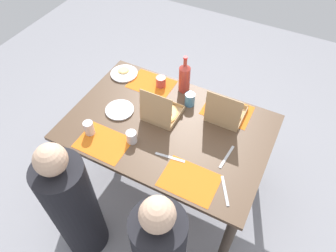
# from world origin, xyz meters

# --- Properties ---
(ground_plane) EXTENTS (6.00, 6.00, 0.00)m
(ground_plane) POSITION_xyz_m (0.00, 0.00, 0.00)
(ground_plane) COLOR gray
(dining_table) EXTENTS (1.47, 0.99, 0.78)m
(dining_table) POSITION_xyz_m (0.00, 0.00, 0.67)
(dining_table) COLOR #3F3328
(dining_table) RESTS_ON ground_plane
(placemat_near_left) EXTENTS (0.36, 0.26, 0.00)m
(placemat_near_left) POSITION_xyz_m (-0.33, -0.34, 0.78)
(placemat_near_left) COLOR orange
(placemat_near_left) RESTS_ON dining_table
(placemat_near_right) EXTENTS (0.36, 0.26, 0.00)m
(placemat_near_right) POSITION_xyz_m (0.33, -0.34, 0.78)
(placemat_near_right) COLOR orange
(placemat_near_right) RESTS_ON dining_table
(placemat_far_left) EXTENTS (0.36, 0.26, 0.00)m
(placemat_far_left) POSITION_xyz_m (-0.33, 0.34, 0.78)
(placemat_far_left) COLOR orange
(placemat_far_left) RESTS_ON dining_table
(placemat_far_right) EXTENTS (0.36, 0.26, 0.00)m
(placemat_far_right) POSITION_xyz_m (0.33, 0.34, 0.78)
(placemat_far_right) COLOR orange
(placemat_far_right) RESTS_ON dining_table
(pizza_box_corner_left) EXTENTS (0.26, 0.26, 0.29)m
(pizza_box_corner_left) POSITION_xyz_m (-0.34, -0.27, 0.82)
(pizza_box_corner_left) COLOR tan
(pizza_box_corner_left) RESTS_ON dining_table
(pizza_box_center) EXTENTS (0.25, 0.25, 0.29)m
(pizza_box_center) POSITION_xyz_m (0.09, -0.06, 0.82)
(pizza_box_center) COLOR tan
(pizza_box_center) RESTS_ON dining_table
(plate_middle) EXTENTS (0.23, 0.23, 0.03)m
(plate_middle) POSITION_xyz_m (0.60, -0.35, 0.79)
(plate_middle) COLOR white
(plate_middle) RESTS_ON dining_table
(plate_near_right) EXTENTS (0.22, 0.22, 0.02)m
(plate_near_right) POSITION_xyz_m (0.40, 0.03, 0.79)
(plate_near_right) COLOR white
(plate_near_right) RESTS_ON dining_table
(soda_bottle) EXTENTS (0.09, 0.09, 0.32)m
(soda_bottle) POSITION_xyz_m (0.06, -0.40, 0.91)
(soda_bottle) COLOR #B2382D
(soda_bottle) RESTS_ON dining_table
(cup_clear_left) EXTENTS (0.07, 0.07, 0.09)m
(cup_clear_left) POSITION_xyz_m (0.16, 0.24, 0.82)
(cup_clear_left) COLOR silver
(cup_clear_left) RESTS_ON dining_table
(cup_red) EXTENTS (0.08, 0.08, 0.11)m
(cup_red) POSITION_xyz_m (-0.05, -0.27, 0.83)
(cup_red) COLOR teal
(cup_red) RESTS_ON dining_table
(cup_clear_right) EXTENTS (0.07, 0.07, 0.11)m
(cup_clear_right) POSITION_xyz_m (0.47, 0.31, 0.83)
(cup_clear_right) COLOR silver
(cup_clear_right) RESTS_ON dining_table
(cup_spare) EXTENTS (0.08, 0.08, 0.09)m
(cup_spare) POSITION_xyz_m (0.25, -0.36, 0.82)
(cup_spare) COLOR #BF4742
(cup_spare) RESTS_ON dining_table
(knife_by_far_left) EXTENTS (0.04, 0.21, 0.00)m
(knife_by_far_left) POSITION_xyz_m (-0.48, 0.06, 0.78)
(knife_by_far_left) COLOR #B7B7BC
(knife_by_far_left) RESTS_ON dining_table
(knife_by_near_left) EXTENTS (0.12, 0.19, 0.00)m
(knife_by_near_left) POSITION_xyz_m (-0.56, 0.31, 0.78)
(knife_by_near_left) COLOR #B7B7BC
(knife_by_near_left) RESTS_ON dining_table
(knife_by_far_right) EXTENTS (0.21, 0.04, 0.00)m
(knife_by_far_right) POSITION_xyz_m (-0.14, 0.24, 0.78)
(knife_by_far_right) COLOR #B7B7BC
(knife_by_far_right) RESTS_ON dining_table
(diner_right_seat) EXTENTS (0.32, 0.32, 1.19)m
(diner_right_seat) POSITION_xyz_m (0.33, 0.75, 0.54)
(diner_right_seat) COLOR black
(diner_right_seat) RESTS_ON ground_plane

